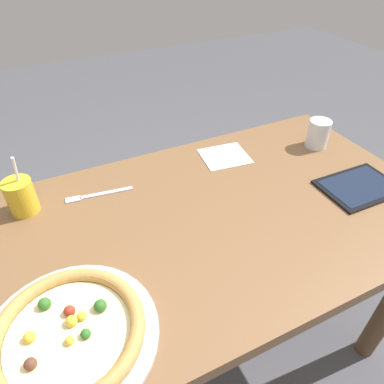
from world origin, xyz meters
The scene contains 8 objects.
ground_plane centered at (0.00, 0.00, 0.00)m, with size 8.00×8.00×0.00m, color #4C4C51.
dining_table centered at (0.00, 0.00, 0.64)m, with size 1.37×0.76×0.75m.
pizza_near centered at (-0.42, -0.20, 0.77)m, with size 0.36×0.36×0.04m.
drink_cup_colored centered at (-0.46, 0.25, 0.80)m, with size 0.08×0.08×0.18m.
water_cup_clear centered at (0.54, 0.17, 0.80)m, with size 0.08×0.08×0.10m.
paper_napkin centered at (0.20, 0.25, 0.75)m, with size 0.16×0.14×0.00m, color white.
fork centered at (-0.26, 0.23, 0.75)m, with size 0.20×0.04×0.00m.
tablet centered at (0.49, -0.09, 0.75)m, with size 0.24×0.17×0.01m.
Camera 1 is at (-0.35, -0.63, 1.42)m, focal length 32.16 mm.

